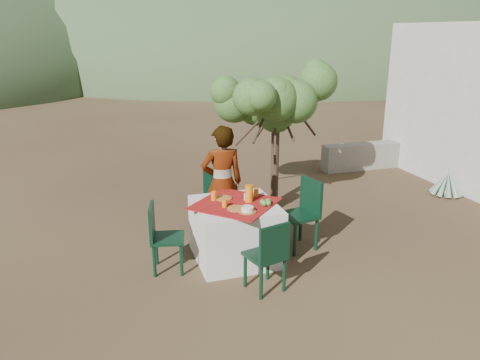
% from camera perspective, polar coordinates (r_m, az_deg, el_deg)
% --- Properties ---
extents(ground, '(160.00, 160.00, 0.00)m').
position_cam_1_polar(ground, '(6.25, 5.45, -9.41)').
color(ground, '#382319').
rests_on(ground, ground).
extents(table, '(1.30, 1.30, 0.76)m').
position_cam_1_polar(table, '(6.06, -0.57, -6.23)').
color(table, white).
rests_on(table, ground).
extents(chair_far, '(0.47, 0.47, 0.85)m').
position_cam_1_polar(chair_far, '(7.06, -2.90, -1.93)').
color(chair_far, black).
rests_on(chair_far, ground).
extents(chair_near, '(0.48, 0.48, 0.86)m').
position_cam_1_polar(chair_near, '(5.27, 3.53, -8.97)').
color(chair_near, black).
rests_on(chair_near, ground).
extents(chair_left, '(0.47, 0.47, 0.86)m').
position_cam_1_polar(chair_left, '(5.80, -9.56, -6.58)').
color(chair_left, black).
rests_on(chair_left, ground).
extents(chair_right, '(0.53, 0.53, 0.96)m').
position_cam_1_polar(chair_right, '(6.37, 7.75, -3.70)').
color(chair_right, black).
rests_on(chair_right, ground).
extents(person, '(0.60, 0.40, 1.63)m').
position_cam_1_polar(person, '(6.52, -2.19, -0.37)').
color(person, '#8C6651').
rests_on(person, ground).
extents(shrub_tree, '(1.78, 1.75, 2.10)m').
position_cam_1_polar(shrub_tree, '(7.75, 4.71, 8.86)').
color(shrub_tree, '#423021').
rests_on(shrub_tree, ground).
extents(agave, '(0.59, 0.59, 0.62)m').
position_cam_1_polar(agave, '(9.23, 23.94, -0.43)').
color(agave, gray).
rests_on(agave, ground).
extents(stone_wall, '(2.60, 0.35, 0.55)m').
position_cam_1_polar(stone_wall, '(10.61, 16.55, 2.97)').
color(stone_wall, gray).
rests_on(stone_wall, ground).
extents(hill_near_right, '(48.00, 48.00, 20.00)m').
position_cam_1_polar(hill_near_right, '(43.59, 1.91, 13.93)').
color(hill_near_right, '#3C542F').
rests_on(hill_near_right, ground).
extents(hill_far_center, '(60.00, 60.00, 24.00)m').
position_cam_1_polar(hill_far_center, '(57.21, -19.57, 13.86)').
color(hill_far_center, slate).
rests_on(hill_far_center, ground).
extents(hill_far_right, '(36.00, 36.00, 14.00)m').
position_cam_1_polar(hill_far_right, '(59.44, 13.81, 14.45)').
color(hill_far_right, slate).
rests_on(hill_far_right, ground).
extents(plate_far, '(0.22, 0.22, 0.01)m').
position_cam_1_polar(plate_far, '(6.07, -2.03, -2.24)').
color(plate_far, brown).
rests_on(plate_far, table).
extents(plate_near, '(0.23, 0.23, 0.01)m').
position_cam_1_polar(plate_near, '(5.72, -0.44, -3.50)').
color(plate_near, brown).
rests_on(plate_near, table).
extents(glass_far, '(0.07, 0.07, 0.12)m').
position_cam_1_polar(glass_far, '(6.02, -3.21, -1.93)').
color(glass_far, orange).
rests_on(glass_far, table).
extents(glass_near, '(0.06, 0.06, 0.10)m').
position_cam_1_polar(glass_near, '(5.78, -1.90, -2.85)').
color(glass_near, orange).
rests_on(glass_near, table).
extents(juice_pitcher, '(0.10, 0.10, 0.22)m').
position_cam_1_polar(juice_pitcher, '(5.94, 1.10, -1.65)').
color(juice_pitcher, orange).
rests_on(juice_pitcher, table).
extents(bowl_plate, '(0.21, 0.21, 0.01)m').
position_cam_1_polar(bowl_plate, '(5.64, 0.92, -3.85)').
color(bowl_plate, brown).
rests_on(bowl_plate, table).
extents(white_bowl, '(0.15, 0.15, 0.05)m').
position_cam_1_polar(white_bowl, '(5.63, 0.92, -3.53)').
color(white_bowl, white).
rests_on(white_bowl, bowl_plate).
extents(jar_left, '(0.05, 0.05, 0.09)m').
position_cam_1_polar(jar_left, '(6.05, 1.40, -1.96)').
color(jar_left, '#C47722').
rests_on(jar_left, table).
extents(jar_right, '(0.07, 0.07, 0.11)m').
position_cam_1_polar(jar_right, '(6.16, 1.97, -1.50)').
color(jar_right, '#C47722').
rests_on(jar_right, table).
extents(napkin_holder, '(0.08, 0.05, 0.10)m').
position_cam_1_polar(napkin_holder, '(6.00, 0.89, -2.08)').
color(napkin_holder, white).
rests_on(napkin_holder, table).
extents(fruit_cluster, '(0.15, 0.14, 0.07)m').
position_cam_1_polar(fruit_cluster, '(5.85, 3.15, -2.75)').
color(fruit_cluster, '#4C8631').
rests_on(fruit_cluster, table).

